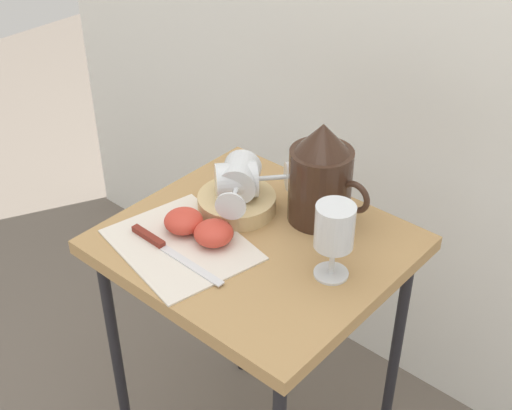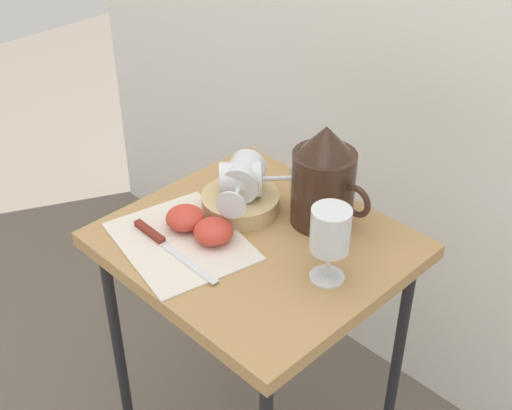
{
  "view_description": "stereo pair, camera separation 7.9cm",
  "coord_description": "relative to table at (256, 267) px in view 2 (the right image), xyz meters",
  "views": [
    {
      "loc": [
        0.71,
        -0.81,
        1.51
      ],
      "look_at": [
        0.0,
        0.0,
        0.77
      ],
      "focal_mm": 48.91,
      "sensor_mm": 36.0,
      "label": 1
    },
    {
      "loc": [
        0.76,
        -0.76,
        1.51
      ],
      "look_at": [
        0.0,
        0.0,
        0.77
      ],
      "focal_mm": 48.91,
      "sensor_mm": 36.0,
      "label": 2
    }
  ],
  "objects": [
    {
      "name": "wine_glass_upright",
      "position": [
        0.17,
        0.01,
        0.17
      ],
      "size": [
        0.07,
        0.07,
        0.15
      ],
      "color": "silver",
      "rests_on": "table"
    },
    {
      "name": "pitcher",
      "position": [
        0.05,
        0.14,
        0.16
      ],
      "size": [
        0.18,
        0.13,
        0.21
      ],
      "color": "#382319",
      "rests_on": "table"
    },
    {
      "name": "knife",
      "position": [
        -0.11,
        -0.14,
        0.08
      ],
      "size": [
        0.24,
        0.02,
        0.01
      ],
      "color": "silver",
      "rests_on": "linen_napkin"
    },
    {
      "name": "curtain_drape",
      "position": [
        0.0,
        0.51,
        0.34
      ],
      "size": [
        2.4,
        0.03,
        1.91
      ],
      "primitive_type": "cube",
      "color": "white",
      "rests_on": "ground_plane"
    },
    {
      "name": "wine_glass_tipped_near",
      "position": [
        -0.09,
        0.06,
        0.14
      ],
      "size": [
        0.14,
        0.16,
        0.08
      ],
      "color": "silver",
      "rests_on": "basket_tray"
    },
    {
      "name": "basket_tray",
      "position": [
        -0.09,
        0.05,
        0.09
      ],
      "size": [
        0.16,
        0.16,
        0.03
      ],
      "primitive_type": "cylinder",
      "color": "tan",
      "rests_on": "table"
    },
    {
      "name": "linen_napkin",
      "position": [
        -0.09,
        -0.11,
        0.07
      ],
      "size": [
        0.31,
        0.27,
        0.0
      ],
      "primitive_type": "cube",
      "rotation": [
        0.0,
        0.0,
        -0.21
      ],
      "color": "silver",
      "rests_on": "table"
    },
    {
      "name": "table",
      "position": [
        0.0,
        0.0,
        0.0
      ],
      "size": [
        0.54,
        0.49,
        0.69
      ],
      "color": "#AD8451",
      "rests_on": "ground_plane"
    },
    {
      "name": "apple_half_right",
      "position": [
        -0.05,
        -0.06,
        0.1
      ],
      "size": [
        0.08,
        0.08,
        0.04
      ],
      "primitive_type": "ellipsoid",
      "color": "#CC3D2D",
      "rests_on": "linen_napkin"
    },
    {
      "name": "wine_glass_tipped_far",
      "position": [
        -0.09,
        0.05,
        0.14
      ],
      "size": [
        0.15,
        0.16,
        0.07
      ],
      "color": "silver",
      "rests_on": "basket_tray"
    },
    {
      "name": "apple_half_left",
      "position": [
        -0.12,
        -0.07,
        0.1
      ],
      "size": [
        0.08,
        0.08,
        0.04
      ],
      "primitive_type": "ellipsoid",
      "color": "#CC3D2D",
      "rests_on": "linen_napkin"
    }
  ]
}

